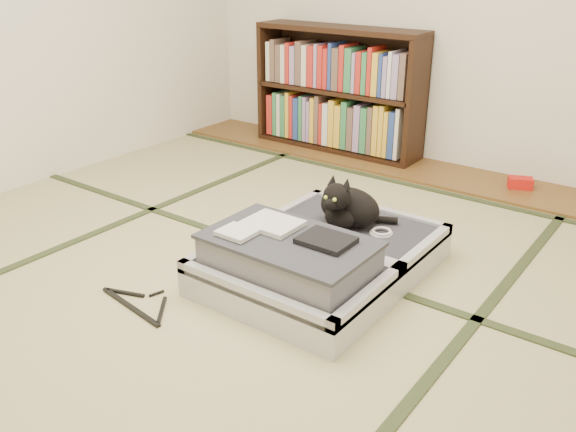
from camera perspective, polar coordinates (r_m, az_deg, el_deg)
The scene contains 9 objects.
floor at distance 2.83m, azimuth -5.06°, elevation -6.68°, with size 4.50×4.50×0.00m, color tan.
wood_strip at distance 4.39m, azimuth 12.40°, elevation 4.20°, with size 4.00×0.50×0.02m, color brown.
red_item at distance 4.20m, azimuth 20.91°, elevation 2.92°, with size 0.15×0.09×0.07m, color red.
tatami_borders at distance 3.17m, azimuth 0.82°, elevation -3.03°, with size 4.00×4.50×0.01m.
bookcase at distance 4.67m, azimuth 4.71°, elevation 11.45°, with size 1.32×0.30×0.92m.
suitcase at distance 2.84m, azimuth 2.74°, elevation -3.89°, with size 0.82×1.10×0.32m.
cat at distance 3.01m, azimuth 5.55°, elevation 0.85°, with size 0.37×0.37×0.29m.
cable_coil at distance 2.99m, azimuth 8.72°, elevation -1.51°, with size 0.11×0.11×0.03m.
hanger at distance 2.77m, azimuth -13.93°, elevation -7.99°, with size 0.43×0.22×0.01m.
Camera 1 is at (1.65, -1.81, 1.42)m, focal length 38.00 mm.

